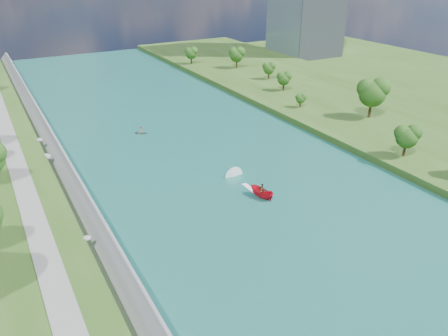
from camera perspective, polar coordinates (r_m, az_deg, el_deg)
ground at (r=68.68m, az=5.93°, el=-5.75°), size 260.00×260.00×0.00m
river_water at (r=83.69m, az=-1.89°, el=0.50°), size 55.00×240.00×0.10m
berm_east at (r=113.33m, az=20.98°, el=6.04°), size 44.00×240.00×1.50m
riprap_bank at (r=75.22m, az=-19.38°, el=-2.65°), size 4.68×236.00×4.16m
riverside_path at (r=74.60m, az=-24.64°, el=-2.34°), size 3.00×200.00×0.10m
trees_east at (r=105.60m, az=16.60°, el=8.23°), size 17.11×138.40×11.14m
motorboat at (r=72.90m, az=4.42°, el=-2.88°), size 3.60×19.24×2.19m
raft at (r=100.02m, az=-10.75°, el=4.64°), size 3.35×3.19×1.64m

